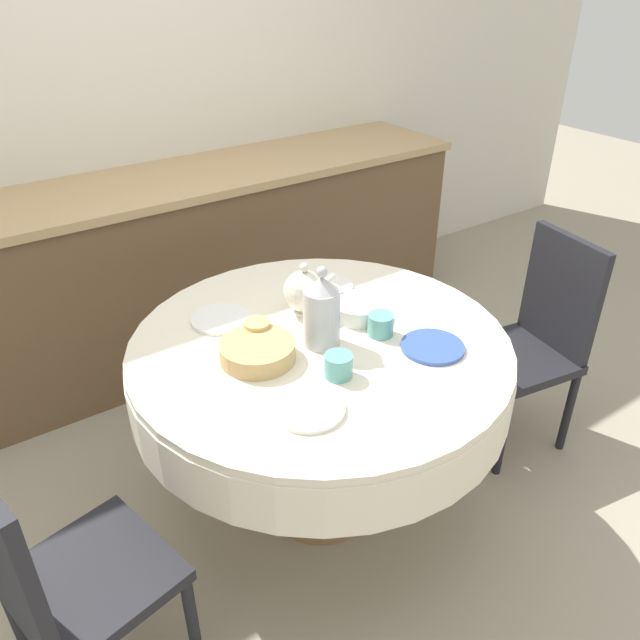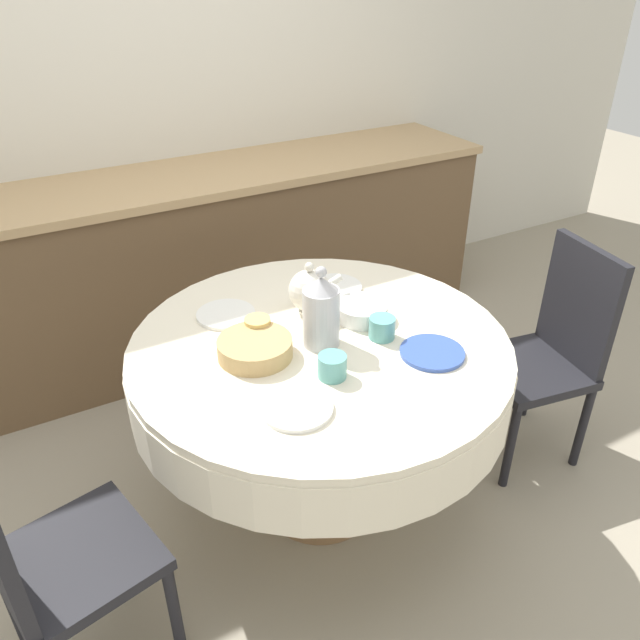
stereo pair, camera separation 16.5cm
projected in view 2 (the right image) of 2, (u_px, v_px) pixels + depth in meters
name	position (u px, v px, depth m)	size (l,w,h in m)	color
ground_plane	(320.00, 500.00, 2.50)	(12.00, 12.00, 0.00)	#9E937F
wall_back	(154.00, 90.00, 3.09)	(7.00, 0.05, 2.60)	silver
kitchen_counter	(194.00, 265.00, 3.26)	(3.24, 0.64, 0.96)	brown
dining_table	(320.00, 370.00, 2.17)	(1.30, 1.30, 0.76)	olive
chair_left	(550.00, 347.00, 2.53)	(0.46, 0.46, 0.94)	black
chair_right	(42.00, 554.00, 1.67)	(0.48, 0.48, 0.94)	black
plate_near_left	(297.00, 408.00, 1.79)	(0.21, 0.21, 0.01)	white
cup_near_left	(332.00, 366.00, 1.91)	(0.09, 0.09, 0.08)	#5BA39E
plate_near_right	(432.00, 353.00, 2.03)	(0.21, 0.21, 0.01)	#3856AD
cup_near_right	(382.00, 328.00, 2.10)	(0.09, 0.09, 0.08)	#5BA39E
plate_far_left	(226.00, 314.00, 2.24)	(0.21, 0.21, 0.01)	white
cup_far_left	(258.00, 328.00, 2.10)	(0.09, 0.09, 0.08)	#DBB766
plate_far_right	(335.00, 287.00, 2.42)	(0.21, 0.21, 0.01)	white
cup_far_right	(312.00, 301.00, 2.27)	(0.09, 0.09, 0.08)	white
coffee_carafe	(321.00, 312.00, 2.03)	(0.12, 0.12, 0.29)	#B2B2B7
teapot	(310.00, 291.00, 2.23)	(0.21, 0.15, 0.20)	silver
bread_basket	(255.00, 348.00, 2.01)	(0.24, 0.24, 0.06)	tan
fruit_bowl	(362.00, 311.00, 2.22)	(0.19, 0.19, 0.06)	silver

